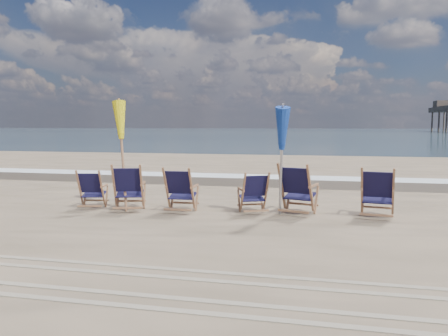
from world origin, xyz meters
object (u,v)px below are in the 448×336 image
Objects in this scene: beach_chair_3 at (267,192)px; beach_chair_5 at (393,194)px; beach_chair_4 at (310,190)px; beach_chair_1 at (142,188)px; umbrella_blue at (282,132)px; beach_chair_0 at (102,189)px; beach_chair_2 at (192,190)px; umbrella_yellow at (122,124)px.

beach_chair_3 is 0.86× the size of beach_chair_5.
beach_chair_5 is (1.60, 0.04, -0.03)m from beach_chair_4.
beach_chair_1 is 3.22m from umbrella_blue.
beach_chair_0 is 0.81× the size of beach_chair_4.
beach_chair_2 is at bearing 20.82° from beach_chair_4.
umbrella_blue is at bearing 12.45° from beach_chair_5.
beach_chair_0 is 0.37× the size of umbrella_yellow.
beach_chair_1 is at bearing -16.53° from beach_chair_3.
umbrella_blue is at bearing 117.55° from beach_chair_3.
beach_chair_1 reaches higher than beach_chair_2.
beach_chair_5 reaches higher than beach_chair_2.
beach_chair_0 is 0.98m from beach_chair_1.
beach_chair_3 is 0.82× the size of beach_chair_4.
umbrella_blue reaches higher than beach_chair_5.
beach_chair_3 is 1.34m from umbrella_blue.
beach_chair_3 is at bearing 6.34° from beach_chair_4.
beach_chair_5 is at bearing -177.18° from beach_chair_2.
beach_chair_2 is 4.05m from beach_chair_5.
umbrella_blue reaches higher than beach_chair_0.
beach_chair_4 is (0.91, -0.16, 0.10)m from beach_chair_3.
umbrella_yellow reaches higher than beach_chair_5.
beach_chair_4 is at bearing 170.57° from beach_chair_0.
beach_chair_2 is 0.95× the size of beach_chair_5.
umbrella_yellow is at bearing 178.93° from umbrella_blue.
beach_chair_2 is (1.13, -0.01, -0.02)m from beach_chair_1.
umbrella_blue is at bearing -1.07° from umbrella_yellow.
beach_chair_4 is 4.29m from umbrella_yellow.
beach_chair_3 is 3.49m from umbrella_yellow.
beach_chair_2 is 0.91× the size of beach_chair_4.
beach_chair_1 is at bearing 19.22° from beach_chair_4.
umbrella_blue is (1.86, 0.11, 1.23)m from beach_chair_2.
beach_chair_4 is 1.60m from beach_chair_5.
beach_chair_5 is 0.43× the size of umbrella_yellow.
umbrella_yellow reaches higher than beach_chair_2.
beach_chair_1 is (0.98, -0.06, 0.08)m from beach_chair_0.
beach_chair_2 is 1.58m from beach_chair_3.
beach_chair_2 reaches higher than beach_chair_0.
beach_chair_4 is 0.45× the size of umbrella_yellow.
beach_chair_0 is 0.89× the size of beach_chair_2.
beach_chair_4 is (2.44, 0.20, 0.05)m from beach_chair_2.
umbrella_blue is at bearing 169.39° from beach_chair_0.
beach_chair_3 is (3.64, 0.29, 0.01)m from beach_chair_0.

